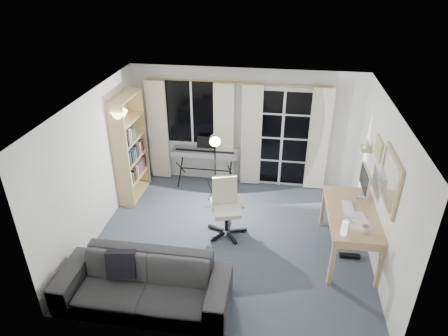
{
  "coord_description": "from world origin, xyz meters",
  "views": [
    {
      "loc": [
        0.68,
        -5.33,
        4.28
      ],
      "look_at": [
        -0.17,
        0.35,
        1.16
      ],
      "focal_mm": 32.0,
      "sensor_mm": 36.0,
      "label": 1
    }
  ],
  "objects_px": {
    "bookshelf": "(128,150)",
    "office_chair": "(225,201)",
    "studio_light": "(215,149)",
    "mug": "(366,229)",
    "torchiere_lamp": "(121,131)",
    "desk": "(352,217)",
    "keyboard_piano": "(205,153)",
    "monitor": "(365,181)",
    "sofa": "(142,277)"
  },
  "relations": [
    {
      "from": "bookshelf",
      "to": "office_chair",
      "type": "height_order",
      "value": "bookshelf"
    },
    {
      "from": "studio_light",
      "to": "mug",
      "type": "distance_m",
      "value": 2.89
    },
    {
      "from": "torchiere_lamp",
      "to": "desk",
      "type": "relative_size",
      "value": 1.26
    },
    {
      "from": "office_chair",
      "to": "desk",
      "type": "relative_size",
      "value": 0.66
    },
    {
      "from": "bookshelf",
      "to": "torchiere_lamp",
      "type": "distance_m",
      "value": 0.68
    },
    {
      "from": "desk",
      "to": "mug",
      "type": "bearing_deg",
      "value": -79.84
    },
    {
      "from": "torchiere_lamp",
      "to": "keyboard_piano",
      "type": "bearing_deg",
      "value": 36.69
    },
    {
      "from": "office_chair",
      "to": "monitor",
      "type": "bearing_deg",
      "value": -13.55
    },
    {
      "from": "bookshelf",
      "to": "studio_light",
      "type": "bearing_deg",
      "value": -3.41
    },
    {
      "from": "keyboard_piano",
      "to": "monitor",
      "type": "distance_m",
      "value": 3.15
    },
    {
      "from": "mug",
      "to": "studio_light",
      "type": "bearing_deg",
      "value": 146.9
    },
    {
      "from": "torchiere_lamp",
      "to": "mug",
      "type": "relative_size",
      "value": 14.43
    },
    {
      "from": "office_chair",
      "to": "studio_light",
      "type": "bearing_deg",
      "value": 95.16
    },
    {
      "from": "monitor",
      "to": "mug",
      "type": "relative_size",
      "value": 4.4
    },
    {
      "from": "studio_light",
      "to": "sofa",
      "type": "bearing_deg",
      "value": -114.52
    },
    {
      "from": "keyboard_piano",
      "to": "mug",
      "type": "bearing_deg",
      "value": -39.68
    },
    {
      "from": "torchiere_lamp",
      "to": "studio_light",
      "type": "height_order",
      "value": "torchiere_lamp"
    },
    {
      "from": "studio_light",
      "to": "sofa",
      "type": "distance_m",
      "value": 2.7
    },
    {
      "from": "desk",
      "to": "mug",
      "type": "relative_size",
      "value": 11.49
    },
    {
      "from": "desk",
      "to": "sofa",
      "type": "relative_size",
      "value": 0.65
    },
    {
      "from": "sofa",
      "to": "bookshelf",
      "type": "bearing_deg",
      "value": 113.21
    },
    {
      "from": "keyboard_piano",
      "to": "office_chair",
      "type": "height_order",
      "value": "keyboard_piano"
    },
    {
      "from": "monitor",
      "to": "mug",
      "type": "xyz_separation_m",
      "value": [
        -0.1,
        -0.95,
        -0.24
      ]
    },
    {
      "from": "torchiere_lamp",
      "to": "office_chair",
      "type": "relative_size",
      "value": 1.9
    },
    {
      "from": "keyboard_piano",
      "to": "office_chair",
      "type": "xyz_separation_m",
      "value": [
        0.63,
        -1.45,
        -0.14
      ]
    },
    {
      "from": "mug",
      "to": "sofa",
      "type": "distance_m",
      "value": 3.15
    },
    {
      "from": "torchiere_lamp",
      "to": "monitor",
      "type": "xyz_separation_m",
      "value": [
        4.11,
        -0.37,
        -0.42
      ]
    },
    {
      "from": "office_chair",
      "to": "torchiere_lamp",
      "type": "bearing_deg",
      "value": 148.73
    },
    {
      "from": "bookshelf",
      "to": "office_chair",
      "type": "bearing_deg",
      "value": -22.38
    },
    {
      "from": "office_chair",
      "to": "mug",
      "type": "xyz_separation_m",
      "value": [
        2.11,
        -0.83,
        0.28
      ]
    },
    {
      "from": "keyboard_piano",
      "to": "office_chair",
      "type": "relative_size",
      "value": 1.33
    },
    {
      "from": "studio_light",
      "to": "mug",
      "type": "relative_size",
      "value": 11.34
    },
    {
      "from": "bookshelf",
      "to": "mug",
      "type": "relative_size",
      "value": 15.59
    },
    {
      "from": "mug",
      "to": "sofa",
      "type": "relative_size",
      "value": 0.06
    },
    {
      "from": "monitor",
      "to": "bookshelf",
      "type": "bearing_deg",
      "value": 168.59
    },
    {
      "from": "desk",
      "to": "keyboard_piano",
      "type": "bearing_deg",
      "value": 144.78
    },
    {
      "from": "keyboard_piano",
      "to": "mug",
      "type": "height_order",
      "value": "keyboard_piano"
    },
    {
      "from": "keyboard_piano",
      "to": "monitor",
      "type": "height_order",
      "value": "monitor"
    },
    {
      "from": "desk",
      "to": "sofa",
      "type": "distance_m",
      "value": 3.23
    },
    {
      "from": "keyboard_piano",
      "to": "sofa",
      "type": "xyz_separation_m",
      "value": [
        -0.23,
        -3.25,
        -0.28
      ]
    },
    {
      "from": "torchiere_lamp",
      "to": "keyboard_piano",
      "type": "relative_size",
      "value": 1.43
    },
    {
      "from": "bookshelf",
      "to": "mug",
      "type": "bearing_deg",
      "value": -21.19
    },
    {
      "from": "torchiere_lamp",
      "to": "studio_light",
      "type": "xyz_separation_m",
      "value": [
        1.61,
        0.24,
        -0.33
      ]
    },
    {
      "from": "office_chair",
      "to": "mug",
      "type": "relative_size",
      "value": 7.59
    },
    {
      "from": "keyboard_piano",
      "to": "sofa",
      "type": "distance_m",
      "value": 3.27
    },
    {
      "from": "desk",
      "to": "monitor",
      "type": "relative_size",
      "value": 2.62
    },
    {
      "from": "bookshelf",
      "to": "mug",
      "type": "height_order",
      "value": "bookshelf"
    },
    {
      "from": "keyboard_piano",
      "to": "bookshelf",
      "type": "bearing_deg",
      "value": -157.32
    },
    {
      "from": "keyboard_piano",
      "to": "sofa",
      "type": "relative_size",
      "value": 0.57
    },
    {
      "from": "desk",
      "to": "sofa",
      "type": "bearing_deg",
      "value": -154.08
    }
  ]
}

